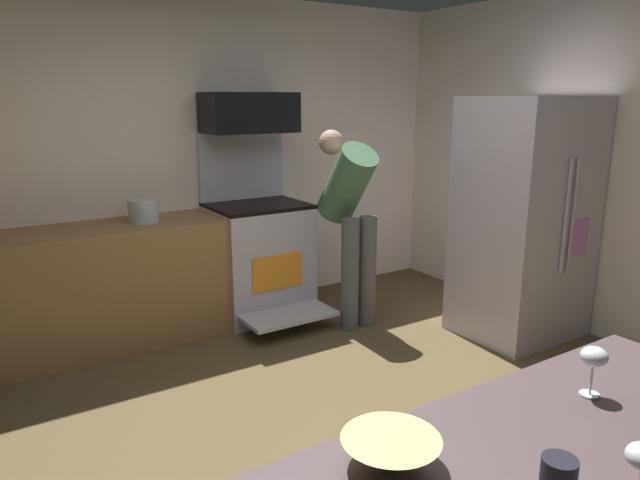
{
  "coord_description": "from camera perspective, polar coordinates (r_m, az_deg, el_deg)",
  "views": [
    {
      "loc": [
        -1.58,
        -2.25,
        1.8
      ],
      "look_at": [
        0.06,
        0.3,
        1.05
      ],
      "focal_mm": 32.52,
      "sensor_mm": 36.0,
      "label": 1
    }
  ],
  "objects": [
    {
      "name": "ground_plane",
      "position": [
        3.29,
        2.1,
        -19.48
      ],
      "size": [
        5.2,
        4.8,
        0.02
      ],
      "primitive_type": "cube",
      "color": "brown"
    },
    {
      "name": "wall_back",
      "position": [
        4.88,
        -13.73,
        7.63
      ],
      "size": [
        5.2,
        0.12,
        2.6
      ],
      "primitive_type": "cube",
      "color": "silver",
      "rests_on": "ground"
    },
    {
      "name": "wall_right",
      "position": [
        4.72,
        28.71,
        6.13
      ],
      "size": [
        0.12,
        4.8,
        2.6
      ],
      "primitive_type": "cube",
      "color": "silver",
      "rests_on": "ground"
    },
    {
      "name": "lower_cabinet_run",
      "position": [
        4.49,
        -22.48,
        -4.68
      ],
      "size": [
        2.4,
        0.6,
        0.9
      ],
      "primitive_type": "cube",
      "color": "olive",
      "rests_on": "ground"
    },
    {
      "name": "oven_range",
      "position": [
        4.88,
        -6.08,
        -1.52
      ],
      "size": [
        0.76,
        1.01,
        1.52
      ],
      "color": "#BAB3C4",
      "rests_on": "ground"
    },
    {
      "name": "microwave",
      "position": [
        4.79,
        -6.96,
        12.34
      ],
      "size": [
        0.74,
        0.38,
        0.32
      ],
      "primitive_type": "cube",
      "color": "black",
      "rests_on": "oven_range"
    },
    {
      "name": "refrigerator",
      "position": [
        4.64,
        19.43,
        1.95
      ],
      "size": [
        0.87,
        0.75,
        1.81
      ],
      "color": "#BCB0C0",
      "rests_on": "ground"
    },
    {
      "name": "person_cook",
      "position": [
        4.58,
        2.96,
        2.74
      ],
      "size": [
        0.31,
        0.62,
        1.54
      ],
      "color": "#555555",
      "rests_on": "ground"
    },
    {
      "name": "mixing_bowl_prep",
      "position": [
        1.55,
        6.96,
        -20.01
      ],
      "size": [
        0.25,
        0.25,
        0.08
      ],
      "primitive_type": "cone",
      "rotation": [
        3.14,
        0.0,
        0.0
      ],
      "color": "#E2D178",
      "rests_on": "counter_island"
    },
    {
      "name": "wine_glass_mid",
      "position": [
        1.99,
        25.35,
        -10.5
      ],
      "size": [
        0.08,
        0.08,
        0.16
      ],
      "color": "silver",
      "rests_on": "counter_island"
    },
    {
      "name": "mug_coffee",
      "position": [
        1.52,
        22.38,
        -20.99
      ],
      "size": [
        0.08,
        0.08,
        0.11
      ],
      "primitive_type": "cylinder",
      "color": "black",
      "rests_on": "counter_island"
    },
    {
      "name": "stock_pot",
      "position": [
        4.46,
        -16.96,
        2.77
      ],
      "size": [
        0.22,
        0.22,
        0.17
      ],
      "primitive_type": "cylinder",
      "color": "#BABBC3",
      "rests_on": "lower_cabinet_run"
    }
  ]
}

